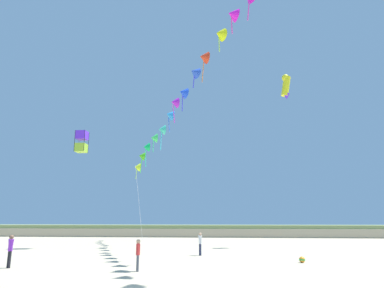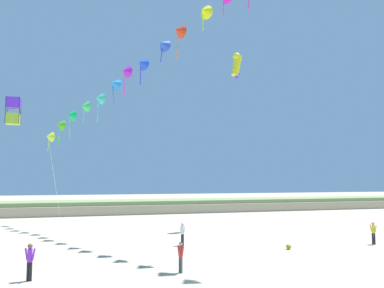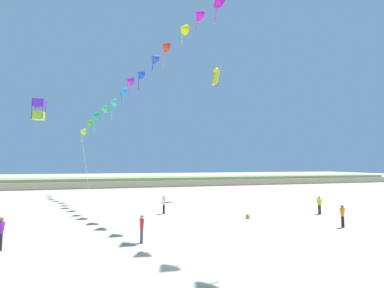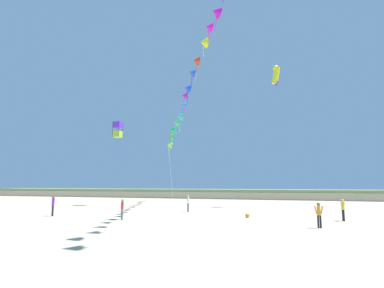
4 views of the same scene
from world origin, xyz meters
TOP-DOWN VIEW (x-y plane):
  - ground_plane at (0.00, 0.00)m, footprint 240.00×240.00m
  - dune_ridge at (0.00, 42.57)m, footprint 120.00×9.33m
  - person_near_left at (11.85, 2.95)m, footprint 0.55×0.21m
  - person_near_right at (-9.43, 3.48)m, footprint 0.54×0.41m
  - person_mid_center at (13.85, 7.48)m, footprint 0.25×0.57m
  - person_far_left at (0.29, 11.18)m, footprint 0.34×0.54m
  - person_far_right at (-2.23, 2.92)m, footprint 0.26×0.53m
  - kite_banner_string at (0.77, 13.13)m, footprint 22.23×34.19m
  - large_kite_low_lead at (-11.91, 17.03)m, footprint 1.04×1.04m
  - large_kite_mid_trail at (8.91, 20.63)m, footprint 1.14×0.77m
  - beach_ball at (6.74, 7.47)m, footprint 0.36×0.36m

SIDE VIEW (x-z plane):
  - ground_plane at x=0.00m, z-range 0.00..0.00m
  - beach_ball at x=6.74m, z-range 0.00..0.36m
  - dune_ridge at x=0.00m, z-range -0.01..1.78m
  - person_far_right at x=-2.23m, z-range 0.12..1.67m
  - person_near_left at x=11.85m, z-range 0.12..1.69m
  - person_far_left at x=0.29m, z-range 0.13..1.75m
  - person_mid_center at x=13.85m, z-range 0.13..1.76m
  - person_near_right at x=-9.43m, z-range 0.13..1.85m
  - large_kite_low_lead at x=-11.91m, z-range 9.06..11.18m
  - kite_banner_string at x=0.77m, z-range 4.68..28.62m
  - large_kite_mid_trail at x=8.91m, z-range 15.25..18.09m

